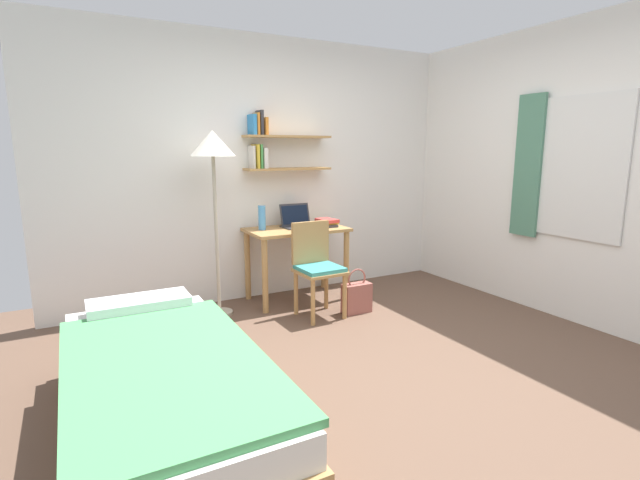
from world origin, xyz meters
name	(u,v)px	position (x,y,z in m)	size (l,w,h in m)	color
ground_plane	(386,368)	(0.00, 0.00, 0.00)	(5.28, 5.28, 0.00)	brown
wall_back	(271,169)	(0.00, 2.02, 1.31)	(4.40, 0.27, 2.60)	white
wall_right	(583,174)	(2.02, 0.01, 1.30)	(0.10, 4.40, 2.60)	white
bed	(164,393)	(-1.50, -0.07, 0.24)	(0.93, 2.02, 0.54)	#B2844C
desk	(297,242)	(0.13, 1.70, 0.59)	(0.98, 0.57, 0.73)	#B2844C
desk_chair	(317,265)	(0.08, 1.19, 0.47)	(0.41, 0.40, 0.86)	#B2844C
standing_lamp	(213,154)	(-0.71, 1.63, 1.47)	(0.39, 0.39, 1.67)	#B2A893
laptop	(297,221)	(0.17, 1.78, 0.79)	(0.33, 0.24, 0.23)	#2D2D33
water_bottle	(262,218)	(-0.21, 1.78, 0.85)	(0.07, 0.07, 0.24)	#4C99DB
book_stack	(327,222)	(0.45, 1.66, 0.77)	(0.18, 0.25, 0.08)	#333338
handbag	(357,297)	(0.44, 1.07, 0.15)	(0.27, 0.13, 0.42)	#99564C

